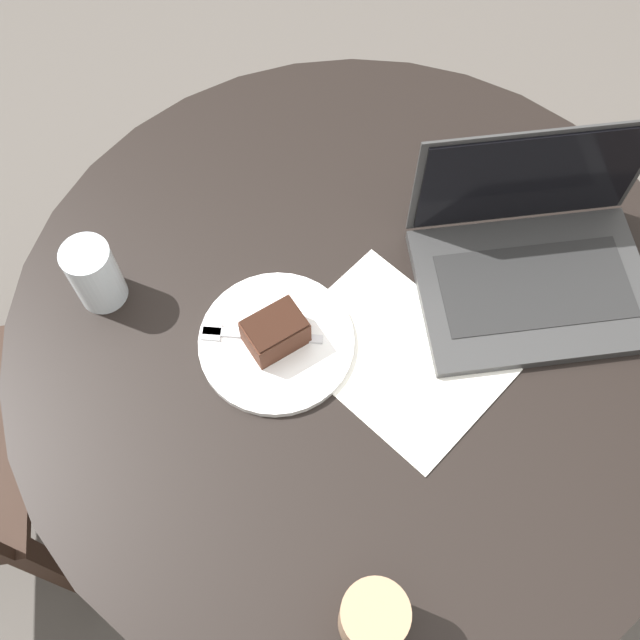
% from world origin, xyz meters
% --- Properties ---
extents(ground_plane, '(12.00, 12.00, 0.00)m').
position_xyz_m(ground_plane, '(0.00, 0.00, 0.00)').
color(ground_plane, '#4C4742').
extents(dining_table, '(1.03, 1.03, 0.70)m').
position_xyz_m(dining_table, '(0.00, 0.00, 0.55)').
color(dining_table, black).
rests_on(dining_table, ground_plane).
extents(paper_document, '(0.34, 0.31, 0.00)m').
position_xyz_m(paper_document, '(0.07, 0.02, 0.70)').
color(paper_document, white).
rests_on(paper_document, dining_table).
extents(plate, '(0.22, 0.22, 0.01)m').
position_xyz_m(plate, '(-0.02, -0.13, 0.71)').
color(plate, white).
rests_on(plate, dining_table).
extents(cake_slice, '(0.07, 0.09, 0.05)m').
position_xyz_m(cake_slice, '(-0.02, -0.13, 0.74)').
color(cake_slice, '#472619').
rests_on(cake_slice, plate).
extents(fork, '(0.10, 0.16, 0.00)m').
position_xyz_m(fork, '(-0.04, -0.16, 0.72)').
color(fork, silver).
rests_on(fork, plate).
extents(coffee_glass, '(0.08, 0.08, 0.11)m').
position_xyz_m(coffee_glass, '(0.37, -0.16, 0.76)').
color(coffee_glass, '#997556').
rests_on(coffee_glass, dining_table).
extents(water_glass, '(0.07, 0.07, 0.11)m').
position_xyz_m(water_glass, '(-0.19, -0.33, 0.76)').
color(water_glass, silver).
rests_on(water_glass, dining_table).
extents(laptop, '(0.33, 0.39, 0.21)m').
position_xyz_m(laptop, '(0.03, 0.26, 0.74)').
color(laptop, '#2D2D2D').
rests_on(laptop, dining_table).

